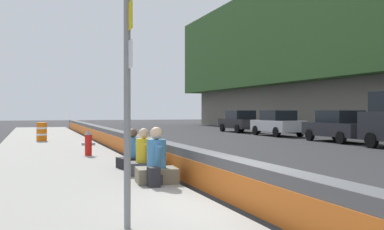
{
  "coord_description": "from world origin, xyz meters",
  "views": [
    {
      "loc": [
        -7.15,
        3.42,
        1.7
      ],
      "look_at": [
        4.39,
        -0.43,
        1.59
      ],
      "focal_mm": 44.9,
      "sensor_mm": 36.0,
      "label": 1
    }
  ],
  "objects": [
    {
      "name": "route_sign_post",
      "position": [
        -0.86,
        2.22,
        2.23
      ],
      "size": [
        0.44,
        0.09,
        3.6
      ],
      "color": "gray",
      "rests_on": "sidewalk_strip"
    },
    {
      "name": "construction_barrel",
      "position": [
        18.64,
        2.96,
        0.62
      ],
      "size": [
        0.54,
        0.54,
        0.95
      ],
      "color": "orange",
      "rests_on": "sidewalk_strip"
    },
    {
      "name": "backpack",
      "position": [
        2.41,
        1.05,
        0.33
      ],
      "size": [
        0.32,
        0.28,
        0.4
      ],
      "color": "#232328",
      "rests_on": "sidewalk_strip"
    },
    {
      "name": "seated_person_foreground",
      "position": [
        2.92,
        0.87,
        0.52
      ],
      "size": [
        0.81,
        0.93,
        1.21
      ],
      "color": "#706651",
      "rests_on": "sidewalk_strip"
    },
    {
      "name": "parked_car_fourth",
      "position": [
        14.85,
        -12.27,
        0.86
      ],
      "size": [
        4.5,
        1.96,
        1.71
      ],
      "color": "#28282D",
      "rests_on": "ground_plane"
    },
    {
      "name": "jersey_barrier",
      "position": [
        0.0,
        0.0,
        0.42
      ],
      "size": [
        76.0,
        0.45,
        0.85
      ],
      "color": "#545456",
      "rests_on": "ground_plane"
    },
    {
      "name": "parked_car_far",
      "position": [
        27.34,
        -12.06,
        0.86
      ],
      "size": [
        4.53,
        2.01,
        1.71
      ],
      "color": "black",
      "rests_on": "ground_plane"
    },
    {
      "name": "fire_hydrant",
      "position": [
        9.77,
        1.57,
        0.59
      ],
      "size": [
        0.26,
        0.46,
        0.88
      ],
      "color": "red",
      "rests_on": "sidewalk_strip"
    },
    {
      "name": "seated_person_middle",
      "position": [
        4.28,
        0.84,
        0.49
      ],
      "size": [
        0.83,
        0.93,
        1.13
      ],
      "color": "#424247",
      "rests_on": "sidewalk_strip"
    },
    {
      "name": "parked_car_midline",
      "position": [
        21.43,
        -12.15,
        0.86
      ],
      "size": [
        4.52,
        2.0,
        1.71
      ],
      "color": "silver",
      "rests_on": "ground_plane"
    },
    {
      "name": "sidewalk_strip",
      "position": [
        0.0,
        2.65,
        0.07
      ],
      "size": [
        80.0,
        4.4,
        0.14
      ],
      "primitive_type": "cube",
      "color": "gray",
      "rests_on": "ground_plane"
    },
    {
      "name": "seated_person_rear",
      "position": [
        5.69,
        0.83,
        0.48
      ],
      "size": [
        0.75,
        0.85,
        1.07
      ],
      "color": "black",
      "rests_on": "sidewalk_strip"
    },
    {
      "name": "ground_plane",
      "position": [
        0.0,
        0.0,
        0.0
      ],
      "size": [
        160.0,
        160.0,
        0.0
      ],
      "primitive_type": "plane",
      "color": "#2B2B2D",
      "rests_on": "ground"
    }
  ]
}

